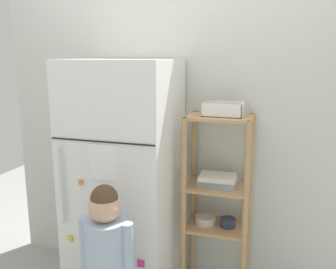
{
  "coord_description": "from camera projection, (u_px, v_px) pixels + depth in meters",
  "views": [
    {
      "loc": [
        0.66,
        -2.09,
        1.62
      ],
      "look_at": [
        0.01,
        0.02,
        1.14
      ],
      "focal_mm": 38.98,
      "sensor_mm": 36.0,
      "label": 1
    }
  ],
  "objects": [
    {
      "name": "pantry_shelf_unit",
      "position": [
        217.0,
        194.0,
        2.41
      ],
      "size": [
        0.43,
        0.31,
        1.25
      ],
      "color": "tan",
      "rests_on": "ground"
    },
    {
      "name": "fruit_bin",
      "position": [
        223.0,
        111.0,
        2.28
      ],
      "size": [
        0.25,
        0.18,
        0.08
      ],
      "color": "white",
      "rests_on": "pantry_shelf_unit"
    },
    {
      "name": "refrigerator",
      "position": [
        125.0,
        182.0,
        2.42
      ],
      "size": [
        0.66,
        0.65,
        1.6
      ],
      "color": "white",
      "rests_on": "ground"
    },
    {
      "name": "kitchen_wall_back",
      "position": [
        181.0,
        137.0,
        2.6
      ],
      "size": [
        2.71,
        0.03,
        2.1
      ],
      "primitive_type": "cube",
      "color": "silver",
      "rests_on": "ground"
    },
    {
      "name": "child_standing",
      "position": [
        107.0,
        252.0,
        1.95
      ],
      "size": [
        0.31,
        0.23,
        0.97
      ],
      "color": "#55445A",
      "rests_on": "ground"
    }
  ]
}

